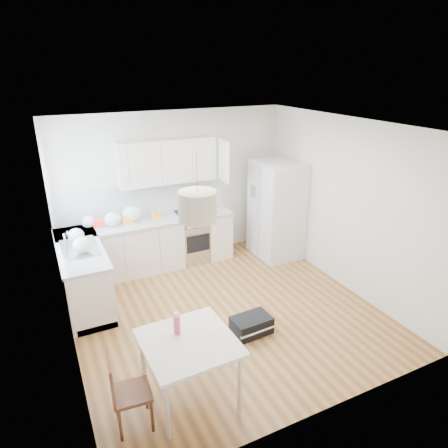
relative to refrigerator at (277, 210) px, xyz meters
name	(u,v)px	position (x,y,z in m)	size (l,w,h in m)	color
floor	(225,311)	(-1.73, -1.32, -0.90)	(4.20, 4.20, 0.00)	brown
ceiling	(225,126)	(-1.73, -1.32, 1.80)	(4.20, 4.20, 0.00)	white
wall_back	(174,187)	(-1.73, 0.78, 0.45)	(4.20, 4.20, 0.00)	beige
wall_left	(61,257)	(-3.83, -1.32, 0.45)	(4.20, 4.20, 0.00)	beige
wall_right	(345,205)	(0.37, -1.32, 0.45)	(4.20, 4.20, 0.00)	beige
window_glassblock	(49,196)	(-3.82, -0.17, 0.85)	(0.02, 1.00, 1.00)	#BFE0F9
cabinets_back	(150,246)	(-2.33, 0.48, -0.46)	(3.00, 0.60, 0.88)	silver
cabinets_left	(83,275)	(-3.53, -0.12, -0.46)	(0.60, 1.80, 0.88)	silver
counter_back	(148,221)	(-2.33, 0.48, 0.00)	(3.02, 0.64, 0.04)	#ACAEB0
counter_left	(79,248)	(-3.53, -0.12, 0.00)	(0.64, 1.82, 0.04)	#ACAEB0
backsplash_back	(142,199)	(-2.33, 0.77, 0.31)	(3.00, 0.01, 0.58)	white
backsplash_left	(55,232)	(-3.82, -0.12, 0.31)	(0.01, 1.80, 0.58)	white
upper_cabinets	(167,161)	(-1.88, 0.62, 0.98)	(1.70, 0.32, 0.75)	silver
range_oven	(192,238)	(-1.53, 0.48, -0.46)	(0.50, 0.61, 0.88)	#B4B6B8
sink	(80,248)	(-3.53, -0.17, 0.02)	(0.50, 0.80, 0.16)	#B4B6B8
refrigerator	(277,210)	(0.00, 0.00, 0.00)	(0.86, 0.90, 1.80)	silver
dining_table	(189,347)	(-2.79, -2.62, -0.24)	(0.97, 0.97, 0.74)	beige
dining_chair	(132,391)	(-3.43, -2.72, -0.47)	(0.36, 0.36, 0.86)	#4A2A16
drink_bottle	(177,323)	(-2.85, -2.45, -0.03)	(0.07, 0.07, 0.26)	#DB3D68
gym_bag	(251,325)	(-1.63, -1.94, -0.78)	(0.52, 0.34, 0.24)	black
pendant_lamp	(198,206)	(-2.62, -2.57, 1.28)	(0.36, 0.36, 0.28)	beige
grocery_bag_a	(88,222)	(-3.29, 0.58, 0.12)	(0.22, 0.19, 0.20)	white
grocery_bag_b	(113,219)	(-2.91, 0.47, 0.14)	(0.27, 0.23, 0.24)	white
grocery_bag_c	(132,214)	(-2.58, 0.54, 0.16)	(0.32, 0.27, 0.28)	white
grocery_bag_d	(76,235)	(-3.54, 0.08, 0.13)	(0.23, 0.20, 0.21)	white
grocery_bag_e	(82,245)	(-3.50, -0.36, 0.14)	(0.26, 0.22, 0.24)	white
snack_orange	(157,216)	(-2.16, 0.50, 0.07)	(0.15, 0.09, 0.10)	orange
snack_yellow	(128,220)	(-2.66, 0.48, 0.08)	(0.17, 0.11, 0.12)	orange
snack_red	(98,223)	(-3.14, 0.55, 0.08)	(0.17, 0.11, 0.12)	red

